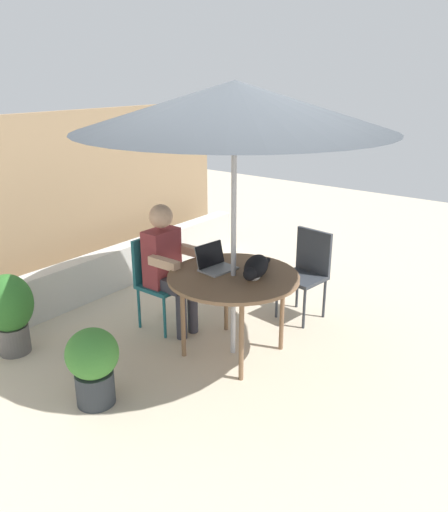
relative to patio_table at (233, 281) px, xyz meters
The scene contains 12 objects.
ground_plane 0.69m from the patio_table, ahead, with size 14.00×14.00×0.00m, color beige.
fence_back 2.54m from the patio_table, 90.00° to the left, with size 5.41×0.08×1.97m, color #937756.
planter_wall_low 2.01m from the patio_table, 90.00° to the left, with size 4.87×0.20×0.47m, color beige.
patio_table is the anchor object (origin of this frame).
patio_umbrella 1.43m from the patio_table, ahead, with size 2.48×2.48×2.31m.
chair_occupied 0.94m from the patio_table, 90.00° to the left, with size 0.40×0.40×0.89m.
chair_empty 1.08m from the patio_table, ahead, with size 0.45×0.45×0.89m.
person_seated 0.76m from the patio_table, 90.00° to the left, with size 0.48×0.48×1.23m.
laptop 0.26m from the patio_table, 84.31° to the left, with size 0.33×0.29×0.21m.
cat 0.23m from the patio_table, 66.83° to the right, with size 0.63×0.32×0.17m.
potted_plant_near_fence 1.97m from the patio_table, 127.14° to the left, with size 0.42×0.42×0.74m.
potted_plant_by_chair 1.33m from the patio_table, 162.68° to the left, with size 0.39×0.39×0.61m.
Camera 1 is at (-3.26, -2.39, 2.36)m, focal length 36.10 mm.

